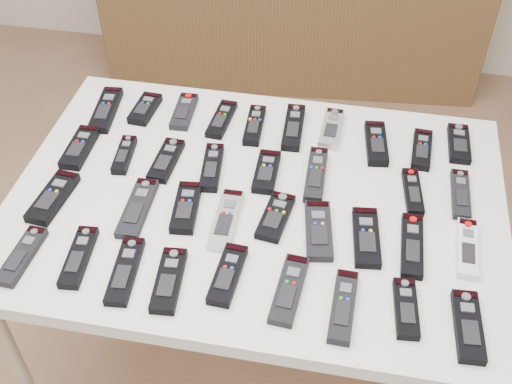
% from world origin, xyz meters
% --- Properties ---
extents(ground, '(4.00, 4.00, 0.00)m').
position_xyz_m(ground, '(0.00, 0.00, 0.00)').
color(ground, brown).
rests_on(ground, ground).
extents(table, '(1.25, 0.88, 0.78)m').
position_xyz_m(table, '(0.03, 0.05, 0.72)').
color(table, white).
rests_on(table, ground).
extents(remote_0, '(0.08, 0.20, 0.02)m').
position_xyz_m(remote_0, '(-0.47, 0.32, 0.79)').
color(remote_0, black).
rests_on(remote_0, table).
extents(remote_1, '(0.07, 0.14, 0.02)m').
position_xyz_m(remote_1, '(-0.36, 0.35, 0.79)').
color(remote_1, black).
rests_on(remote_1, table).
extents(remote_2, '(0.06, 0.16, 0.02)m').
position_xyz_m(remote_2, '(-0.24, 0.36, 0.79)').
color(remote_2, black).
rests_on(remote_2, table).
extents(remote_3, '(0.06, 0.17, 0.02)m').
position_xyz_m(remote_3, '(-0.13, 0.34, 0.79)').
color(remote_3, black).
rests_on(remote_3, table).
extents(remote_4, '(0.05, 0.17, 0.02)m').
position_xyz_m(remote_4, '(-0.03, 0.33, 0.79)').
color(remote_4, black).
rests_on(remote_4, table).
extents(remote_5, '(0.06, 0.19, 0.02)m').
position_xyz_m(remote_5, '(0.08, 0.34, 0.79)').
color(remote_5, black).
rests_on(remote_5, table).
extents(remote_6, '(0.06, 0.17, 0.02)m').
position_xyz_m(remote_6, '(0.19, 0.35, 0.79)').
color(remote_6, '#B7B7BC').
rests_on(remote_6, table).
extents(remote_7, '(0.08, 0.18, 0.02)m').
position_xyz_m(remote_7, '(0.32, 0.31, 0.79)').
color(remote_7, black).
rests_on(remote_7, table).
extents(remote_8, '(0.06, 0.16, 0.02)m').
position_xyz_m(remote_8, '(0.44, 0.31, 0.79)').
color(remote_8, black).
rests_on(remote_8, table).
extents(remote_9, '(0.06, 0.16, 0.02)m').
position_xyz_m(remote_9, '(0.54, 0.36, 0.79)').
color(remote_9, black).
rests_on(remote_9, table).
extents(remote_10, '(0.06, 0.17, 0.02)m').
position_xyz_m(remote_10, '(-0.48, 0.14, 0.79)').
color(remote_10, black).
rests_on(remote_10, table).
extents(remote_11, '(0.05, 0.15, 0.02)m').
position_xyz_m(remote_11, '(-0.35, 0.14, 0.79)').
color(remote_11, black).
rests_on(remote_11, table).
extents(remote_12, '(0.06, 0.17, 0.02)m').
position_xyz_m(remote_12, '(-0.23, 0.14, 0.79)').
color(remote_12, black).
rests_on(remote_12, table).
extents(remote_13, '(0.07, 0.18, 0.02)m').
position_xyz_m(remote_13, '(-0.11, 0.13, 0.79)').
color(remote_13, black).
rests_on(remote_13, table).
extents(remote_14, '(0.06, 0.15, 0.02)m').
position_xyz_m(remote_14, '(0.04, 0.14, 0.79)').
color(remote_14, black).
rests_on(remote_14, table).
extents(remote_15, '(0.05, 0.20, 0.02)m').
position_xyz_m(remote_15, '(0.17, 0.15, 0.79)').
color(remote_15, black).
rests_on(remote_15, table).
extents(remote_16, '(0.06, 0.16, 0.02)m').
position_xyz_m(remote_16, '(0.42, 0.14, 0.79)').
color(remote_16, black).
rests_on(remote_16, table).
extents(remote_17, '(0.04, 0.17, 0.02)m').
position_xyz_m(remote_17, '(0.54, 0.15, 0.79)').
color(remote_17, black).
rests_on(remote_17, table).
extents(remote_18, '(0.08, 0.18, 0.02)m').
position_xyz_m(remote_18, '(-0.47, -0.05, 0.79)').
color(remote_18, black).
rests_on(remote_18, table).
extents(remote_19, '(0.06, 0.20, 0.02)m').
position_xyz_m(remote_19, '(-0.25, -0.05, 0.79)').
color(remote_19, black).
rests_on(remote_19, table).
extents(remote_20, '(0.08, 0.17, 0.02)m').
position_xyz_m(remote_20, '(-0.13, -0.03, 0.79)').
color(remote_20, black).
rests_on(remote_20, table).
extents(remote_21, '(0.06, 0.19, 0.02)m').
position_xyz_m(remote_21, '(-0.03, -0.05, 0.79)').
color(remote_21, '#B7B7BC').
rests_on(remote_21, table).
extents(remote_22, '(0.08, 0.16, 0.02)m').
position_xyz_m(remote_22, '(0.09, -0.01, 0.79)').
color(remote_22, black).
rests_on(remote_22, table).
extents(remote_23, '(0.09, 0.19, 0.02)m').
position_xyz_m(remote_23, '(0.20, -0.04, 0.79)').
color(remote_23, black).
rests_on(remote_23, table).
extents(remote_24, '(0.08, 0.19, 0.02)m').
position_xyz_m(remote_24, '(0.31, -0.04, 0.79)').
color(remote_24, black).
rests_on(remote_24, table).
extents(remote_25, '(0.05, 0.19, 0.02)m').
position_xyz_m(remote_25, '(0.42, -0.05, 0.79)').
color(remote_25, black).
rests_on(remote_25, table).
extents(remote_26, '(0.05, 0.18, 0.02)m').
position_xyz_m(remote_26, '(0.54, -0.03, 0.79)').
color(remote_26, silver).
rests_on(remote_26, table).
extents(remote_27, '(0.05, 0.17, 0.02)m').
position_xyz_m(remote_27, '(-0.46, -0.25, 0.79)').
color(remote_27, black).
rests_on(remote_27, table).
extents(remote_28, '(0.06, 0.18, 0.02)m').
position_xyz_m(remote_28, '(-0.33, -0.23, 0.79)').
color(remote_28, black).
rests_on(remote_28, table).
extents(remote_29, '(0.07, 0.19, 0.02)m').
position_xyz_m(remote_29, '(-0.22, -0.24, 0.79)').
color(remote_29, black).
rests_on(remote_29, table).
extents(remote_30, '(0.07, 0.18, 0.02)m').
position_xyz_m(remote_30, '(-0.11, -0.25, 0.79)').
color(remote_30, black).
rests_on(remote_30, table).
extents(remote_31, '(0.06, 0.17, 0.02)m').
position_xyz_m(remote_31, '(0.01, -0.21, 0.79)').
color(remote_31, black).
rests_on(remote_31, table).
extents(remote_32, '(0.07, 0.19, 0.02)m').
position_xyz_m(remote_32, '(0.15, -0.23, 0.79)').
color(remote_32, black).
rests_on(remote_32, table).
extents(remote_33, '(0.05, 0.19, 0.02)m').
position_xyz_m(remote_33, '(0.28, -0.25, 0.79)').
color(remote_33, black).
rests_on(remote_33, table).
extents(remote_34, '(0.06, 0.15, 0.02)m').
position_xyz_m(remote_34, '(0.41, -0.23, 0.79)').
color(remote_34, black).
rests_on(remote_34, table).
extents(remote_35, '(0.07, 0.18, 0.02)m').
position_xyz_m(remote_35, '(0.54, -0.25, 0.79)').
color(remote_35, black).
rests_on(remote_35, table).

